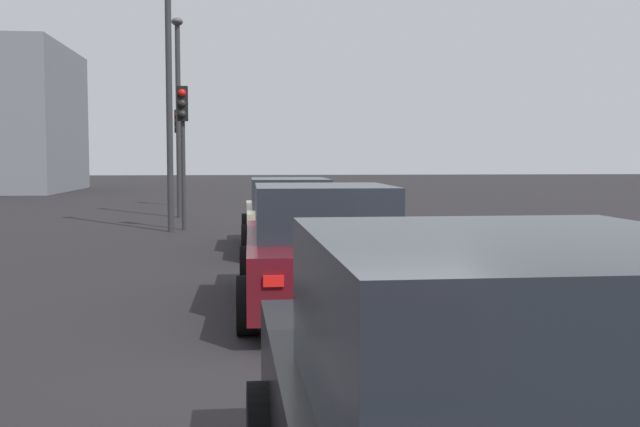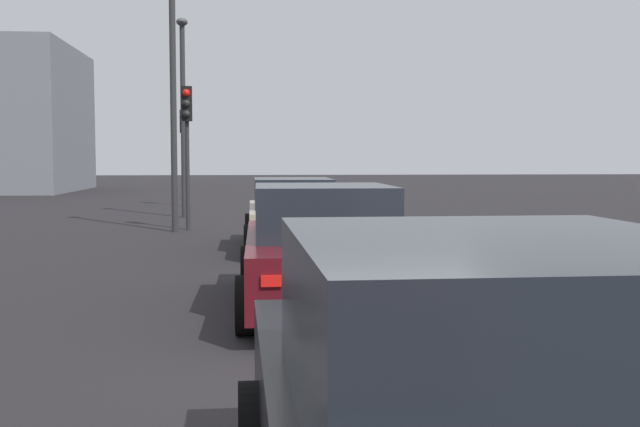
{
  "view_description": "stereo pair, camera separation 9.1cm",
  "coord_description": "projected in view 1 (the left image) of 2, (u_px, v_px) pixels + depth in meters",
  "views": [
    {
      "loc": [
        -6.26,
        0.98,
        1.89
      ],
      "look_at": [
        3.25,
        -0.02,
        1.2
      ],
      "focal_mm": 43.17,
      "sensor_mm": 36.0,
      "label": 1
    },
    {
      "loc": [
        -6.27,
        0.89,
        1.89
      ],
      "look_at": [
        3.25,
        -0.02,
        1.2
      ],
      "focal_mm": 43.17,
      "sensor_mm": 36.0,
      "label": 2
    }
  ],
  "objects": [
    {
      "name": "street_lamp_far",
      "position": [
        169.0,
        65.0,
        19.42
      ],
      "size": [
        0.56,
        0.36,
        7.16
      ],
      "color": "#2D2D30",
      "rests_on": "ground_plane"
    },
    {
      "name": "car_maroon_second",
      "position": [
        321.0,
        249.0,
        9.6
      ],
      "size": [
        4.57,
        2.12,
        1.56
      ],
      "rotation": [
        0.0,
        0.0,
        -0.01
      ],
      "color": "#510F16",
      "rests_on": "ground_plane"
    },
    {
      "name": "ground_plane",
      "position": [
        358.0,
        395.0,
        6.46
      ],
      "size": [
        160.0,
        160.0,
        0.2
      ],
      "primitive_type": "cube",
      "color": "black"
    },
    {
      "name": "street_lamp_kerbside",
      "position": [
        178.0,
        99.0,
        24.22
      ],
      "size": [
        0.56,
        0.36,
        6.27
      ],
      "color": "#2D2D30",
      "rests_on": "ground_plane"
    },
    {
      "name": "traffic_light_near_right",
      "position": [
        183.0,
        127.0,
        20.0
      ],
      "size": [
        0.32,
        0.28,
        3.75
      ],
      "rotation": [
        0.0,
        0.0,
        3.16
      ],
      "color": "#2D2D30",
      "rests_on": "ground_plane"
    },
    {
      "name": "traffic_light_near_left",
      "position": [
        179.0,
        137.0,
        30.16
      ],
      "size": [
        0.33,
        0.31,
        3.78
      ],
      "rotation": [
        0.0,
        0.0,
        2.99
      ],
      "color": "#2D2D30",
      "rests_on": "ground_plane"
    },
    {
      "name": "car_beige_lead",
      "position": [
        289.0,
        215.0,
        15.96
      ],
      "size": [
        4.72,
        2.0,
        1.47
      ],
      "rotation": [
        0.0,
        0.0,
        -0.01
      ],
      "color": "tan",
      "rests_on": "ground_plane"
    }
  ]
}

